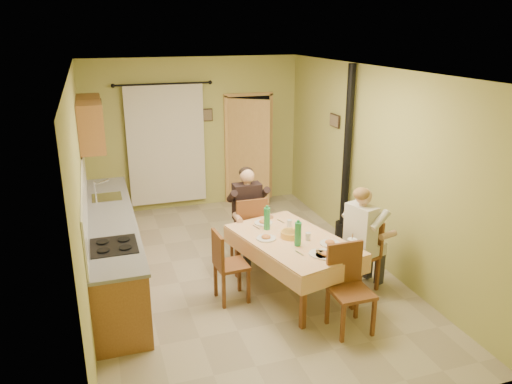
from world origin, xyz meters
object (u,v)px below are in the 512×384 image
object	(u,v)px
chair_far	(248,242)
chair_right	(360,268)
chair_near	(350,306)
stove_flue	(346,180)
dining_table	(292,265)
chair_left	(231,279)
man_far	(248,204)
man_right	(363,227)

from	to	relation	value
chair_far	chair_right	distance (m)	1.70
chair_near	stove_flue	distance (m)	2.66
dining_table	chair_left	world-z (taller)	chair_left
man_far	man_right	world-z (taller)	same
man_far	chair_left	bearing A→B (deg)	-117.90
chair_far	man_far	bearing A→B (deg)	90.00
dining_table	chair_right	size ratio (longest dim) A/B	2.04
chair_far	man_right	size ratio (longest dim) A/B	0.73
chair_left	chair_near	bearing A→B (deg)	42.55
chair_far	chair_left	world-z (taller)	chair_far
chair_near	chair_left	distance (m)	1.53
stove_flue	chair_left	bearing A→B (deg)	-150.89
man_far	stove_flue	world-z (taller)	stove_flue
chair_far	stove_flue	size ratio (longest dim) A/B	0.36
stove_flue	chair_far	bearing A→B (deg)	-171.90
chair_right	man_far	world-z (taller)	man_far
chair_far	chair_left	bearing A→B (deg)	-118.26
chair_far	dining_table	bearing A→B (deg)	-75.85
chair_near	chair_right	size ratio (longest dim) A/B	1.05
chair_far	stove_flue	bearing A→B (deg)	8.46
man_right	stove_flue	xyz separation A→B (m)	(0.55, 1.50, 0.15)
stove_flue	man_far	bearing A→B (deg)	-172.42
man_far	man_right	distance (m)	1.71
man_right	man_far	bearing A→B (deg)	24.68
dining_table	stove_flue	bearing A→B (deg)	28.36
chair_right	man_right	xyz separation A→B (m)	(-0.01, -0.00, 0.59)
dining_table	chair_far	world-z (taller)	chair_far
dining_table	chair_far	distance (m)	1.10
chair_far	man_far	xyz separation A→B (m)	(0.00, 0.02, 0.59)
chair_far	chair_near	xyz separation A→B (m)	(0.56, -2.05, -0.00)
man_right	stove_flue	size ratio (longest dim) A/B	0.50
dining_table	chair_near	bearing A→B (deg)	-87.11
dining_table	man_far	size ratio (longest dim) A/B	1.40
chair_near	man_far	size ratio (longest dim) A/B	0.72
chair_left	stove_flue	size ratio (longest dim) A/B	0.34
chair_near	stove_flue	bearing A→B (deg)	-115.91
dining_table	chair_right	world-z (taller)	chair_right
chair_right	man_far	xyz separation A→B (m)	(-1.15, 1.27, 0.59)
dining_table	chair_far	xyz separation A→B (m)	(-0.26, 1.07, -0.09)
man_far	stove_flue	xyz separation A→B (m)	(1.69, 0.22, 0.15)
chair_far	chair_left	size ratio (longest dim) A/B	1.08
dining_table	chair_near	world-z (taller)	chair_near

